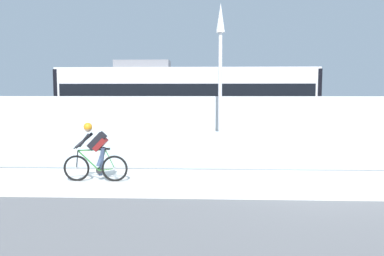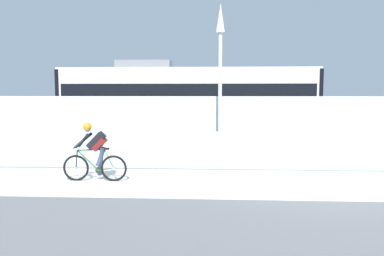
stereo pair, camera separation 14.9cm
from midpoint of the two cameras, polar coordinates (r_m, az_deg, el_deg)
The scene contains 9 objects.
ground_plane at distance 10.72m, azimuth 18.47°, elevation -7.98°, with size 200.00×200.00×0.00m, color slate.
bike_path_deck at distance 10.71m, azimuth 18.47°, elevation -7.94°, with size 32.00×3.20×0.01m, color silver.
glass_parapet at distance 12.36m, azimuth 16.29°, elevation -3.32°, with size 32.00×0.05×1.19m, color silver.
concrete_barrier_wall at distance 14.04m, azimuth 14.68°, elevation -0.02°, with size 32.00×0.36×2.27m, color silver.
tram_rail_near at distance 16.60m, azimuth 12.87°, elevation -3.09°, with size 32.00×0.08×0.01m, color #595654.
tram_rail_far at distance 18.00m, azimuth 12.10°, elevation -2.41°, with size 32.00×0.08×0.01m, color #595654.
tram at distance 16.93m, azimuth -0.32°, elevation 3.63°, with size 11.06×2.54×3.81m.
cyclist_on_bike at distance 10.65m, azimuth -14.02°, elevation -3.65°, with size 1.77×0.58×1.61m.
lamp_post_antenna at distance 12.23m, azimuth 4.62°, elevation 9.46°, with size 0.28×0.28×5.20m.
Camera 2 is at (-2.75, -10.04, 2.45)m, focal length 35.50 mm.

